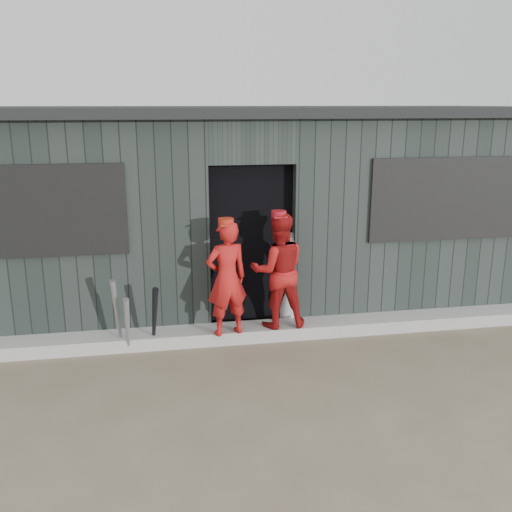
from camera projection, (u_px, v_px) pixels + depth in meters
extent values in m
plane|color=brown|center=(292.00, 419.00, 4.97)|extent=(80.00, 80.00, 0.00)
cube|color=#999994|center=(256.00, 332.00, 6.68)|extent=(8.00, 0.36, 0.15)
cone|color=gray|center=(117.00, 315.00, 6.20)|extent=(0.12, 0.25, 0.86)
cone|color=gray|center=(128.00, 326.00, 6.15)|extent=(0.08, 0.25, 0.68)
cone|color=black|center=(154.00, 318.00, 6.27)|extent=(0.14, 0.30, 0.76)
imported|color=#AC1615|center=(227.00, 278.00, 6.27)|extent=(0.54, 0.42, 1.30)
imported|color=#9E1313|center=(278.00, 270.00, 6.51)|extent=(0.65, 0.51, 1.34)
imported|color=#BCBCBC|center=(293.00, 280.00, 6.96)|extent=(0.67, 0.58, 1.15)
cube|color=black|center=(235.00, 211.00, 7.98)|extent=(7.60, 2.70, 2.20)
cube|color=#252C29|center=(50.00, 236.00, 6.26)|extent=(3.50, 0.20, 2.50)
cube|color=#29312F|center=(432.00, 222.00, 7.01)|extent=(3.50, 0.20, 2.50)
cube|color=#29312E|center=(251.00, 141.00, 6.38)|extent=(1.00, 0.20, 0.50)
cube|color=#28302E|center=(490.00, 200.00, 8.62)|extent=(0.20, 3.00, 2.50)
cube|color=#252C2A|center=(223.00, 193.00, 9.30)|extent=(8.00, 0.20, 2.50)
cube|color=black|center=(234.00, 111.00, 7.63)|extent=(8.30, 3.30, 0.12)
cube|color=black|center=(31.00, 212.00, 6.04)|extent=(2.00, 0.04, 1.00)
cube|color=black|center=(450.00, 199.00, 6.85)|extent=(2.00, 0.04, 1.00)
cube|color=black|center=(237.00, 214.00, 6.98)|extent=(0.19, 0.19, 0.90)
cube|color=black|center=(241.00, 215.00, 7.18)|extent=(0.21, 0.17, 0.90)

